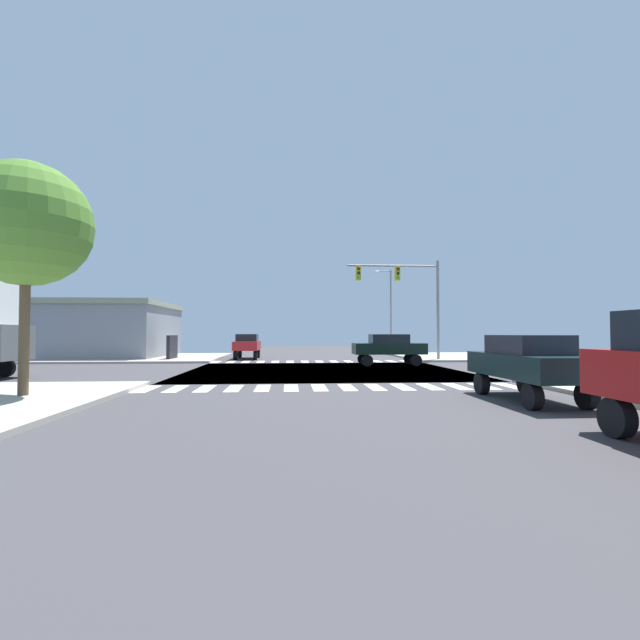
# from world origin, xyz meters

# --- Properties ---
(ground) EXTENTS (90.00, 90.00, 0.05)m
(ground) POSITION_xyz_m (0.00, 0.00, -0.03)
(ground) COLOR #3C3A3D
(sidewalk_corner_ne) EXTENTS (12.00, 12.00, 0.14)m
(sidewalk_corner_ne) POSITION_xyz_m (13.00, 12.00, 0.07)
(sidewalk_corner_ne) COLOR #A09B91
(sidewalk_corner_ne) RESTS_ON ground
(sidewalk_corner_nw) EXTENTS (12.00, 12.00, 0.14)m
(sidewalk_corner_nw) POSITION_xyz_m (-13.00, 12.00, 0.07)
(sidewalk_corner_nw) COLOR #A2968C
(sidewalk_corner_nw) RESTS_ON ground
(crosswalk_near) EXTENTS (13.50, 2.00, 0.01)m
(crosswalk_near) POSITION_xyz_m (-0.25, -7.30, 0.00)
(crosswalk_near) COLOR white
(crosswalk_near) RESTS_ON ground
(crosswalk_far) EXTENTS (13.50, 2.00, 0.01)m
(crosswalk_far) POSITION_xyz_m (-0.25, 7.30, 0.00)
(crosswalk_far) COLOR white
(crosswalk_far) RESTS_ON ground
(traffic_signal_mast) EXTENTS (6.56, 0.55, 7.09)m
(traffic_signal_mast) POSITION_xyz_m (6.24, 7.53, 5.23)
(traffic_signal_mast) COLOR gray
(traffic_signal_mast) RESTS_ON ground
(street_lamp) EXTENTS (1.78, 0.32, 8.08)m
(street_lamp) POSITION_xyz_m (7.78, 19.21, 4.83)
(street_lamp) COLOR gray
(street_lamp) RESTS_ON ground
(bank_building) EXTENTS (15.17, 10.27, 4.40)m
(bank_building) POSITION_xyz_m (-18.38, 13.35, 2.21)
(bank_building) COLOR gray
(bank_building) RESTS_ON ground
(sidewalk_tree) EXTENTS (3.63, 3.63, 6.94)m
(sidewalk_tree) POSITION_xyz_m (-9.50, -9.63, 5.10)
(sidewalk_tree) COLOR brown
(sidewalk_tree) RESTS_ON ground
(sedan_nearside_1) EXTENTS (1.80, 4.30, 1.88)m
(sedan_nearside_1) POSITION_xyz_m (5.00, -10.79, 1.12)
(sedan_nearside_1) COLOR black
(sedan_nearside_1) RESTS_ON ground
(sedan_farside_2) EXTENTS (4.30, 1.80, 1.88)m
(sedan_farside_2) POSITION_xyz_m (4.22, 3.50, 1.12)
(sedan_farside_2) COLOR black
(sedan_farside_2) RESTS_ON ground
(sedan_crossing_3) EXTENTS (1.80, 4.30, 1.88)m
(sedan_crossing_3) POSITION_xyz_m (-5.00, 11.00, 1.12)
(sedan_crossing_3) COLOR black
(sedan_crossing_3) RESTS_ON ground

